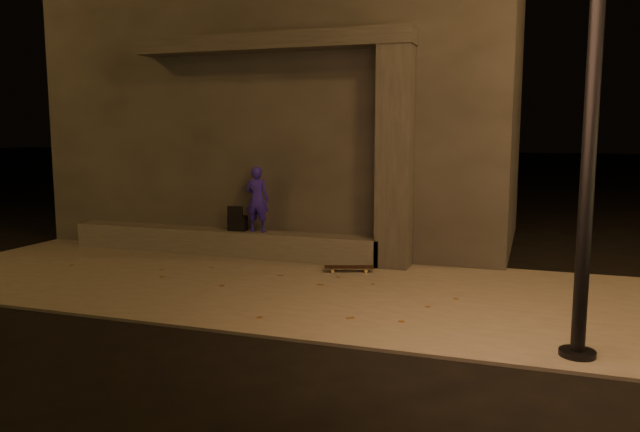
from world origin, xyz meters
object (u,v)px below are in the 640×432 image
at_px(column, 395,158).
at_px(skateboarder, 257,199).
at_px(skateboard, 349,267).
at_px(backpack, 238,222).

bearing_deg(column, skateboarder, 180.00).
relative_size(column, skateboarder, 3.07).
bearing_deg(skateboard, backpack, 145.25).
distance_m(column, backpack, 3.12).
bearing_deg(skateboarder, backpack, -4.59).
distance_m(skateboarder, backpack, 0.58).
bearing_deg(column, skateboard, -131.72).
bearing_deg(skateboarder, skateboard, 156.58).
xyz_separation_m(column, skateboard, (-0.58, -0.65, -1.73)).
relative_size(skateboarder, skateboard, 1.44).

